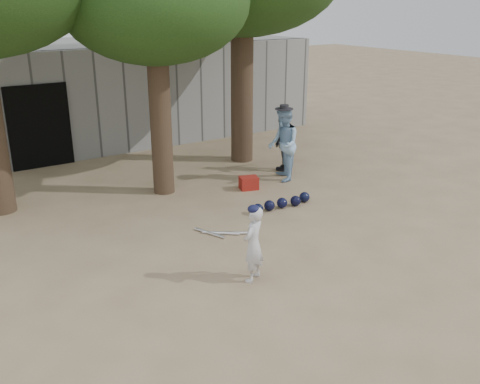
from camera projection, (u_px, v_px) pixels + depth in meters
ground at (243, 269)px, 8.92m from camera, size 70.00×70.00×0.00m
boy_player at (253, 244)px, 8.38m from camera, size 0.54×0.48×1.25m
spectator_blue at (283, 145)px, 13.05m from camera, size 1.01×1.10×1.81m
spectator_dark at (285, 141)px, 13.86m from camera, size 0.99×0.70×1.56m
red_bag at (249, 183)px, 12.65m from camera, size 0.50×0.43×0.30m
back_building at (56, 94)px, 16.50m from camera, size 16.00×5.24×3.00m
helmet_row at (282, 203)px, 11.50m from camera, size 1.51×0.32×0.23m
bat_pile at (221, 233)px, 10.24m from camera, size 0.83×0.81×0.06m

